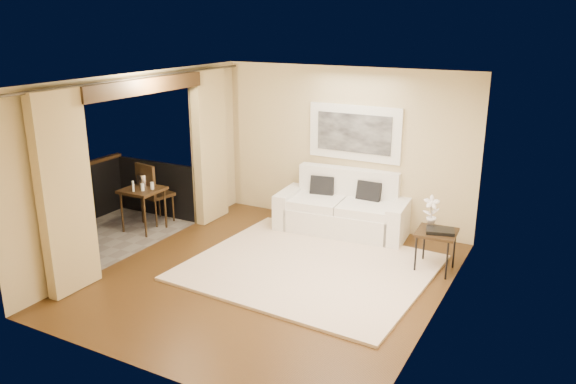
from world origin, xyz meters
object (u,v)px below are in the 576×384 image
Objects in this scene: side_table at (436,235)px; orchid at (431,211)px; ice_bucket at (143,180)px; bistro_table at (143,193)px; balcony_chair_far at (151,189)px; balcony_chair_near at (73,197)px; sofa at (343,211)px.

side_table is 1.33× the size of orchid.
side_table is at bearing 6.87° from ice_bucket.
orchid is 4.69m from bistro_table.
orchid is at bearing -162.29° from balcony_chair_far.
balcony_chair_far is 1.26m from balcony_chair_near.
sofa reaches higher than bistro_table.
balcony_chair_near is at bearing -166.28° from side_table.
orchid is 0.61× the size of bistro_table.
sofa is 3.73× the size of side_table.
bistro_table is 3.65× the size of ice_bucket.
balcony_chair_far reaches higher than orchid.
orchid is at bearing 128.47° from side_table.
bistro_table is at bearing -52.84° from ice_bucket.
balcony_chair_far is 0.25m from ice_bucket.
side_table is 0.36m from orchid.
orchid reaches higher than side_table.
ice_bucket is (-3.09, -1.40, 0.47)m from sofa.
bistro_table is 0.68× the size of balcony_chair_near.
ice_bucket is (-4.84, -0.58, 0.29)m from side_table.
ice_bucket is (0.80, 0.79, 0.21)m from balcony_chair_near.
side_table is 4.84m from balcony_chair_far.
ice_bucket is at bearing 127.16° from bistro_table.
bistro_table is 0.32m from balcony_chair_far.
bistro_table is at bearing -157.82° from sofa.
ice_bucket reaches higher than bistro_table.
side_table is 2.97× the size of ice_bucket.
bistro_table reaches higher than side_table.
balcony_chair_far is (-3.07, -1.23, 0.27)m from sofa.
ice_bucket is at bearing 36.75° from balcony_chair_near.
sofa is 11.07× the size of ice_bucket.
side_table is at bearing 5.55° from balcony_chair_near.
balcony_chair_near reaches higher than bistro_table.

